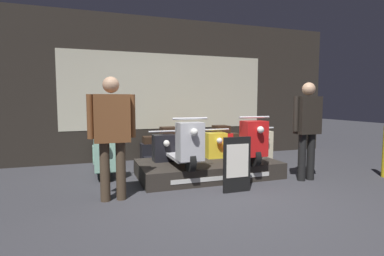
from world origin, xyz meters
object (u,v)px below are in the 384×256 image
(scooter_display_right, at_px, (236,142))
(scooter_backrow_2, at_px, (203,150))
(scooter_backrow_0, at_px, (104,155))
(person_left_browsing, at_px, (112,128))
(scooter_display_left, at_px, (178,144))
(scooter_backrow_1, at_px, (156,152))
(scooter_backrow_3, at_px, (245,147))
(price_sign_board, at_px, (237,164))
(person_right_browsing, at_px, (307,124))

(scooter_display_right, distance_m, scooter_backrow_2, 0.98)
(scooter_backrow_0, bearing_deg, person_left_browsing, -88.80)
(scooter_display_left, bearing_deg, scooter_backrow_2, 48.13)
(scooter_display_right, bearing_deg, scooter_backrow_1, 144.85)
(scooter_display_left, xyz_separation_m, scooter_backrow_1, (-0.18, 0.90, -0.27))
(scooter_display_right, height_order, scooter_backrow_3, scooter_display_right)
(scooter_display_left, relative_size, scooter_backrow_2, 1.00)
(scooter_backrow_2, distance_m, price_sign_board, 1.91)
(person_right_browsing, height_order, price_sign_board, person_right_browsing)
(scooter_backrow_3, bearing_deg, person_left_browsing, -150.30)
(scooter_backrow_1, bearing_deg, person_left_browsing, -119.71)
(scooter_display_right, xyz_separation_m, person_left_browsing, (-2.23, -0.77, 0.39))
(scooter_display_left, relative_size, person_right_browsing, 1.04)
(scooter_backrow_1, bearing_deg, scooter_display_left, -78.39)
(scooter_backrow_1, height_order, person_left_browsing, person_left_browsing)
(scooter_display_left, distance_m, scooter_display_right, 1.09)
(scooter_backrow_0, relative_size, price_sign_board, 2.10)
(scooter_backrow_1, relative_size, person_left_browsing, 1.04)
(scooter_backrow_0, xyz_separation_m, person_left_browsing, (0.03, -1.67, 0.66))
(scooter_backrow_0, distance_m, scooter_backrow_3, 2.97)
(scooter_backrow_1, distance_m, person_right_browsing, 2.83)
(scooter_display_right, xyz_separation_m, scooter_backrow_1, (-1.27, 0.90, -0.27))
(scooter_backrow_2, distance_m, person_left_browsing, 2.65)
(scooter_backrow_0, bearing_deg, person_right_browsing, -27.66)
(scooter_backrow_1, bearing_deg, scooter_backrow_3, 0.00)
(person_left_browsing, distance_m, person_right_browsing, 3.15)
(scooter_display_left, bearing_deg, scooter_display_right, 0.00)
(scooter_backrow_2, height_order, person_left_browsing, person_left_browsing)
(scooter_display_left, distance_m, price_sign_board, 1.18)
(scooter_backrow_2, relative_size, person_right_browsing, 1.04)
(scooter_display_right, distance_m, scooter_backrow_0, 2.45)
(scooter_backrow_2, bearing_deg, scooter_backrow_3, 0.00)
(price_sign_board, bearing_deg, scooter_backrow_0, 133.09)
(scooter_display_left, bearing_deg, scooter_backrow_1, 101.61)
(scooter_display_left, relative_size, scooter_backrow_1, 1.00)
(scooter_display_right, relative_size, scooter_backrow_3, 1.00)
(scooter_display_right, distance_m, price_sign_board, 1.13)
(person_left_browsing, height_order, person_right_browsing, person_left_browsing)
(scooter_display_right, distance_m, scooter_backrow_1, 1.58)
(scooter_backrow_0, distance_m, scooter_backrow_1, 0.99)
(scooter_backrow_1, relative_size, scooter_backrow_3, 1.00)
(scooter_display_left, height_order, scooter_backrow_0, scooter_display_left)
(scooter_backrow_0, bearing_deg, price_sign_board, -46.91)
(price_sign_board, bearing_deg, scooter_display_left, 120.98)
(scooter_backrow_0, bearing_deg, scooter_backrow_3, 0.00)
(scooter_backrow_1, xyz_separation_m, scooter_backrow_2, (0.99, 0.00, 0.00))
(scooter_backrow_2, distance_m, scooter_backrow_3, 0.99)
(scooter_backrow_2, bearing_deg, person_left_browsing, -139.29)
(person_right_browsing, bearing_deg, scooter_backrow_3, 97.60)
(scooter_display_right, height_order, scooter_backrow_1, scooter_display_right)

